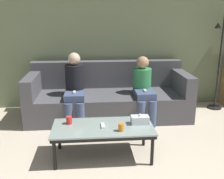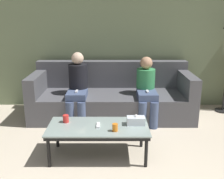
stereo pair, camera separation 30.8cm
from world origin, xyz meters
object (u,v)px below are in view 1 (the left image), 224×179
at_px(seated_person_left_end, 75,86).
at_px(seated_person_mid_left, 143,87).
at_px(cup_near_right, 121,127).
at_px(game_remote, 103,126).
at_px(couch, 108,98).
at_px(tissue_box, 140,120).
at_px(cup_near_left, 69,120).
at_px(coffee_table, 103,129).
at_px(standing_lamp, 221,50).

xyz_separation_m(seated_person_left_end, seated_person_mid_left, (1.12, -0.01, -0.03)).
distance_m(seated_person_left_end, seated_person_mid_left, 1.12).
relative_size(cup_near_right, game_remote, 0.61).
xyz_separation_m(couch, tissue_box, (0.29, -1.36, 0.14)).
height_order(cup_near_left, game_remote, cup_near_left).
height_order(tissue_box, game_remote, tissue_box).
bearing_deg(seated_person_left_end, cup_near_left, -91.10).
xyz_separation_m(tissue_box, game_remote, (-0.46, -0.04, -0.04)).
bearing_deg(coffee_table, standing_lamp, 35.60).
distance_m(tissue_box, seated_person_left_end, 1.42).
height_order(coffee_table, seated_person_left_end, seated_person_left_end).
distance_m(standing_lamp, seated_person_left_end, 2.69).
height_order(seated_person_left_end, seated_person_mid_left, seated_person_left_end).
bearing_deg(seated_person_left_end, coffee_table, -71.53).
bearing_deg(seated_person_mid_left, cup_near_right, -111.91).
relative_size(couch, seated_person_left_end, 2.40).
bearing_deg(game_remote, cup_near_right, -35.82).
bearing_deg(game_remote, couch, 83.13).
relative_size(tissue_box, seated_person_left_end, 0.20).
distance_m(cup_near_right, seated_person_mid_left, 1.41).
relative_size(coffee_table, cup_near_right, 13.36).
distance_m(coffee_table, standing_lamp, 2.82).
bearing_deg(cup_near_right, coffee_table, 144.18).
bearing_deg(cup_near_left, seated_person_mid_left, 42.47).
height_order(cup_near_left, seated_person_mid_left, seated_person_mid_left).
relative_size(tissue_box, game_remote, 1.47).
bearing_deg(couch, tissue_box, -77.78).
relative_size(game_remote, standing_lamp, 0.08).
relative_size(couch, cup_near_right, 29.44).
distance_m(standing_lamp, seated_person_mid_left, 1.64).
bearing_deg(seated_person_mid_left, game_remote, -122.19).
distance_m(cup_near_left, seated_person_mid_left, 1.55).
bearing_deg(cup_near_right, game_remote, 144.18).
bearing_deg(cup_near_right, standing_lamp, 40.76).
distance_m(cup_near_right, standing_lamp, 2.73).
xyz_separation_m(coffee_table, cup_near_left, (-0.41, 0.11, 0.09)).
height_order(game_remote, seated_person_left_end, seated_person_left_end).
distance_m(cup_near_left, cup_near_right, 0.67).
distance_m(couch, game_remote, 1.41).
height_order(cup_near_right, game_remote, cup_near_right).
relative_size(cup_near_left, game_remote, 0.64).
xyz_separation_m(cup_near_left, standing_lamp, (2.63, 1.47, 0.64)).
xyz_separation_m(cup_near_right, seated_person_left_end, (-0.60, 1.32, 0.14)).
bearing_deg(seated_person_left_end, cup_near_right, -65.71).
bearing_deg(tissue_box, standing_lamp, 41.35).
relative_size(game_remote, seated_person_left_end, 0.13).
bearing_deg(standing_lamp, coffee_table, -144.40).
bearing_deg(seated_person_left_end, seated_person_mid_left, -0.74).
xyz_separation_m(coffee_table, standing_lamp, (2.22, 1.59, 0.73)).
bearing_deg(coffee_table, cup_near_right, -35.82).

